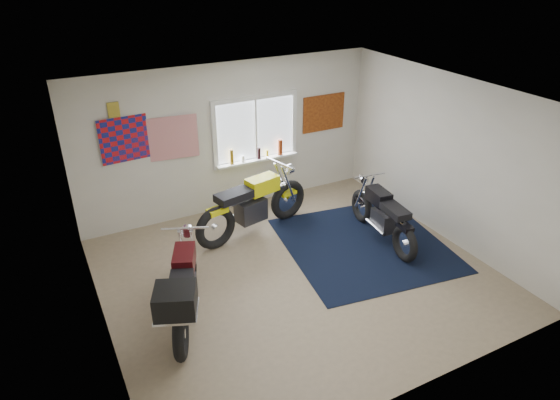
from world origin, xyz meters
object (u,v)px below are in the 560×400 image
navy_rug (364,244)px  maroon_tourer (183,290)px  yellow_triumph (253,206)px  black_chrome_bike (383,216)px

navy_rug → maroon_tourer: maroon_tourer is taller
navy_rug → yellow_triumph: yellow_triumph is taller
navy_rug → yellow_triumph: size_ratio=1.15×
black_chrome_bike → maroon_tourer: maroon_tourer is taller
yellow_triumph → black_chrome_bike: 2.17m
black_chrome_bike → navy_rug: bearing=99.7°
navy_rug → black_chrome_bike: 0.56m
black_chrome_bike → yellow_triumph: bearing=62.2°
yellow_triumph → navy_rug: bearing=-53.2°
navy_rug → black_chrome_bike: size_ratio=1.35×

